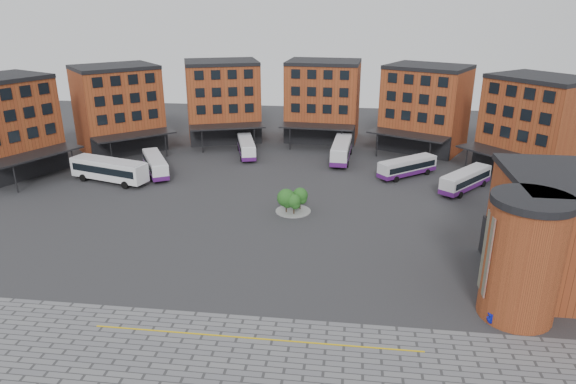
# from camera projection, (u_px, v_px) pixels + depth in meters

# --- Properties ---
(ground) EXTENTS (160.00, 160.00, 0.00)m
(ground) POSITION_uv_depth(u_px,v_px,m) (261.00, 255.00, 53.27)
(ground) COLOR #28282B
(ground) RESTS_ON ground
(yellow_line) EXTENTS (26.00, 0.15, 0.02)m
(yellow_line) POSITION_uv_depth(u_px,v_px,m) (255.00, 338.00, 40.01)
(yellow_line) COLOR gold
(yellow_line) RESTS_ON paving_zone
(main_building) EXTENTS (94.14, 42.48, 14.60)m
(main_building) POSITION_uv_depth(u_px,v_px,m) (272.00, 111.00, 86.85)
(main_building) COLOR brown
(main_building) RESTS_ON ground
(east_building) EXTENTS (17.40, 15.40, 10.60)m
(east_building) POSITION_uv_depth(u_px,v_px,m) (574.00, 236.00, 45.20)
(east_building) COLOR brown
(east_building) RESTS_ON ground
(tree_island) EXTENTS (4.40, 4.40, 3.14)m
(tree_island) POSITION_uv_depth(u_px,v_px,m) (292.00, 200.00, 63.27)
(tree_island) COLOR gray
(tree_island) RESTS_ON ground
(bus_a) EXTENTS (12.33, 6.10, 3.41)m
(bus_a) POSITION_uv_depth(u_px,v_px,m) (109.00, 169.00, 73.89)
(bus_a) COLOR white
(bus_a) RESTS_ON ground
(bus_b) EXTENTS (7.12, 10.06, 2.88)m
(bus_b) POSITION_uv_depth(u_px,v_px,m) (155.00, 164.00, 77.47)
(bus_b) COLOR white
(bus_b) RESTS_ON ground
(bus_c) EXTENTS (5.11, 10.44, 2.87)m
(bus_c) POSITION_uv_depth(u_px,v_px,m) (246.00, 147.00, 86.79)
(bus_c) COLOR white
(bus_c) RESTS_ON ground
(bus_d) EXTENTS (3.41, 11.75, 3.27)m
(bus_d) POSITION_uv_depth(u_px,v_px,m) (341.00, 150.00, 84.15)
(bus_d) COLOR silver
(bus_d) RESTS_ON ground
(bus_e) EXTENTS (9.18, 8.10, 2.81)m
(bus_e) POSITION_uv_depth(u_px,v_px,m) (407.00, 167.00, 76.45)
(bus_e) COLOR silver
(bus_e) RESTS_ON ground
(bus_f) EXTENTS (8.25, 9.33, 2.86)m
(bus_f) POSITION_uv_depth(u_px,v_px,m) (466.00, 180.00, 70.82)
(bus_f) COLOR silver
(bus_f) RESTS_ON ground
(blue_car) EXTENTS (4.47, 1.76, 1.45)m
(blue_car) POSITION_uv_depth(u_px,v_px,m) (513.00, 314.00, 41.89)
(blue_car) COLOR #0B1498
(blue_car) RESTS_ON ground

